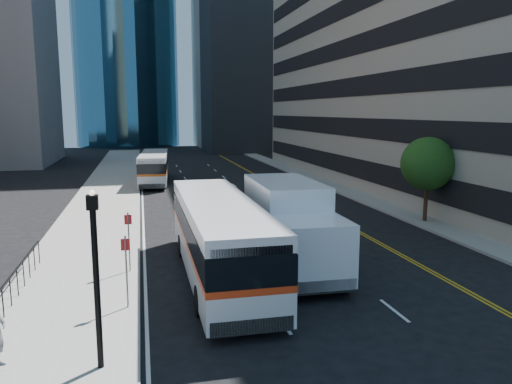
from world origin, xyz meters
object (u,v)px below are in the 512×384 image
Objects in this scene: bus_front at (219,236)px; box_truck at (292,225)px; bus_rear at (154,167)px; street_tree at (428,164)px; lamp_post at (96,272)px.

bus_front is 1.60× the size of box_truck.
bus_front is at bearing -82.37° from bus_rear.
bus_rear is at bearing 126.34° from street_tree.
lamp_post is at bearing -89.86° from bus_rear.
street_tree is at bearing -49.62° from bus_rear.
street_tree reaches higher than bus_front.
bus_rear is (-15.60, 21.21, -2.08)m from street_tree.
bus_front is 3.21m from box_truck.
box_truck is at bearing -75.91° from bus_rear.
lamp_post is 0.41× the size of bus_rear.
street_tree reaches higher than bus_rear.
street_tree is 0.45× the size of bus_rear.
street_tree is 0.41× the size of bus_front.
box_truck is (3.19, 0.33, 0.20)m from bus_front.
street_tree is at bearing 33.80° from box_truck.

